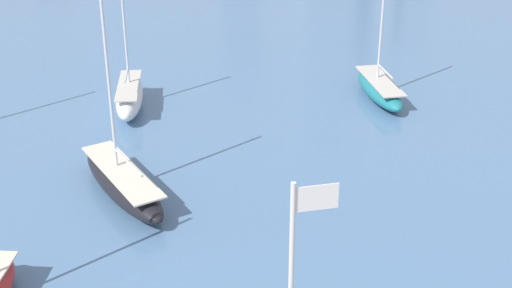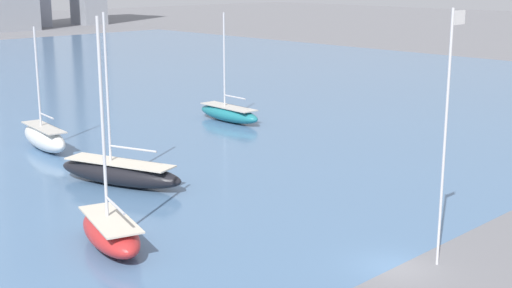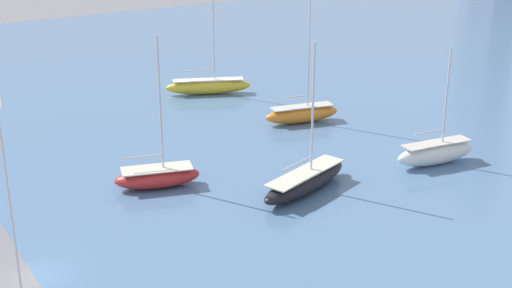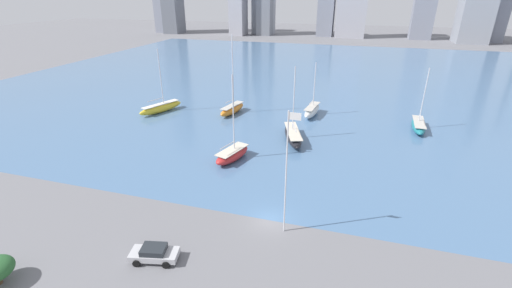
% 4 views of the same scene
% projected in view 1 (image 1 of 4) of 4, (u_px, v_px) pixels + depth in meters
% --- Properties ---
extents(harbor_water, '(180.00, 140.00, 0.00)m').
position_uv_depth(harbor_water, '(114.00, 2.00, 85.25)').
color(harbor_water, '#4C7099').
rests_on(harbor_water, ground_plane).
extents(sailboat_white, '(3.09, 8.30, 10.64)m').
position_uv_depth(sailboat_white, '(129.00, 96.00, 55.06)').
color(sailboat_white, white).
rests_on(sailboat_white, harbor_water).
extents(sailboat_teal, '(2.71, 8.84, 11.16)m').
position_uv_depth(sailboat_teal, '(379.00, 88.00, 57.24)').
color(sailboat_teal, '#1E757F').
rests_on(sailboat_teal, harbor_water).
extents(sailboat_black, '(5.67, 10.69, 12.40)m').
position_uv_depth(sailboat_black, '(123.00, 182.00, 43.01)').
color(sailboat_black, black).
rests_on(sailboat_black, harbor_water).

